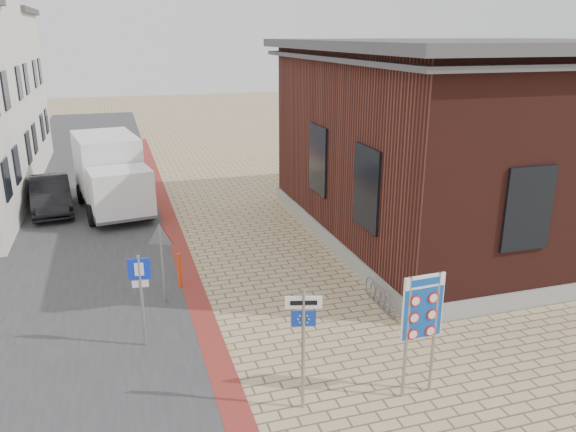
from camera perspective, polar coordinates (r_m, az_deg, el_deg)
ground at (r=12.81m, az=2.72°, el=-15.03°), size 120.00×120.00×0.00m
road_strip at (r=26.09m, az=-20.43°, el=1.34°), size 7.00×60.00×0.02m
curb_strip at (r=21.32m, az=-11.59°, el=-1.46°), size 0.60×40.00×0.02m
brick_building at (r=21.58m, az=19.41°, el=7.66°), size 13.00×13.00×6.80m
bike_rack at (r=15.38m, az=9.33°, el=-8.16°), size 0.08×1.80×0.60m
sedan at (r=25.00m, az=-22.98°, el=2.04°), size 2.01×4.51×1.44m
box_truck at (r=24.18m, az=-17.57°, el=4.18°), size 3.14×6.03×3.01m
border_sign at (r=11.34m, az=13.50°, el=-9.28°), size 0.90×0.10×2.62m
essen_sign at (r=10.71m, az=1.57°, el=-11.52°), size 0.68×0.22×2.56m
parking_sign at (r=13.25m, az=-14.74°, el=-6.91°), size 0.50×0.10×2.28m
yield_sign at (r=15.19m, az=-12.79°, el=-2.83°), size 0.76×0.36×2.24m
bollard at (r=16.46m, az=-10.98°, el=-5.46°), size 0.10×0.10×1.04m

